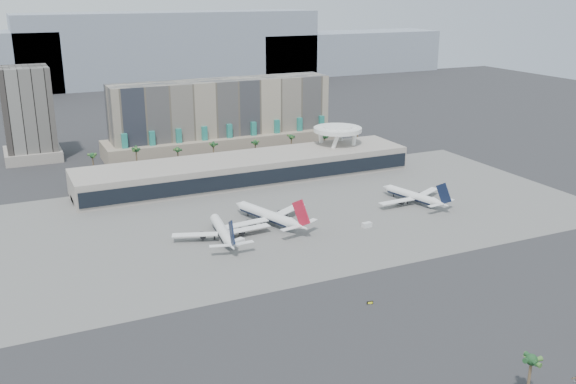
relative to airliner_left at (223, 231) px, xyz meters
name	(u,v)px	position (x,y,z in m)	size (l,w,h in m)	color
ground	(359,260)	(37.71, -39.57, -3.49)	(900.00, 900.00, 0.00)	#232326
apron_pad	(294,213)	(37.71, 15.43, -3.46)	(260.00, 130.00, 0.06)	#5B5B59
mountain_ridge	(141,54)	(65.59, 430.43, 26.40)	(680.00, 60.00, 70.00)	gray
hotel	(223,123)	(47.71, 134.84, 13.32)	(140.00, 30.00, 42.00)	tan
office_tower	(29,119)	(-57.29, 160.43, 19.45)	(30.00, 30.00, 52.00)	black
terminal	(247,168)	(37.71, 70.27, 3.03)	(170.00, 32.50, 14.50)	#A3998F
saucer_structure	(338,132)	(92.71, 76.43, 14.97)	(26.00, 26.00, 21.89)	white
palm_row	(236,144)	(44.71, 105.43, 7.01)	(157.80, 2.80, 13.10)	brown
airliner_left	(223,231)	(0.00, 0.00, 0.00)	(38.63, 39.98, 13.83)	white
airliner_centre	(269,215)	(22.62, 7.37, 0.44)	(42.01, 43.45, 15.56)	white
airliner_right	(413,196)	(92.65, 5.27, -0.07)	(37.08, 38.48, 13.54)	white
service_vehicle_a	(238,242)	(3.46, -7.86, -2.34)	(4.69, 2.30, 2.30)	silver
service_vehicle_b	(367,225)	(57.48, -12.29, -2.49)	(3.90, 2.23, 2.00)	silver
taxiway_sign	(370,303)	(23.44, -69.64, -3.03)	(2.05, 0.70, 0.92)	black
near_palm_a	(531,365)	(32.76, -125.26, 4.99)	(6.00, 6.00, 11.30)	brown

